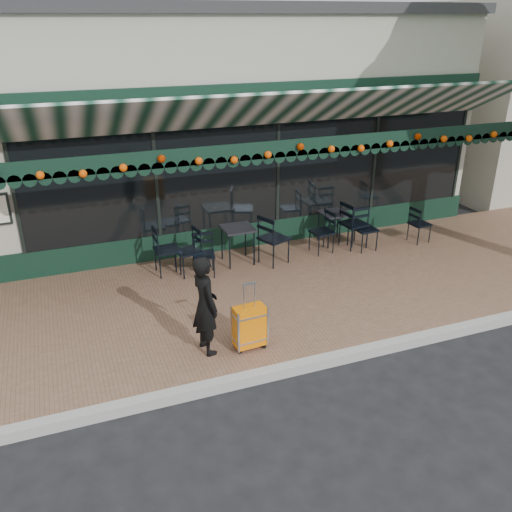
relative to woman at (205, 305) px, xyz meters
name	(u,v)px	position (x,y,z in m)	size (l,w,h in m)	color
ground	(294,369)	(1.05, -0.66, -0.87)	(80.00, 80.00, 0.00)	black
sidewalk	(245,299)	(1.05, 1.34, -0.79)	(18.00, 4.00, 0.15)	brown
curb	(297,367)	(1.05, -0.74, -0.79)	(18.00, 0.16, 0.15)	#9E9E99
restaurant_building	(164,113)	(1.05, 7.18, 1.40)	(12.00, 9.60, 4.50)	#A09D8B
woman	(205,305)	(0.00, 0.00, 0.00)	(0.52, 0.34, 1.44)	black
suitcase	(250,327)	(0.58, -0.16, -0.38)	(0.46, 0.28, 1.01)	orange
cafe_table_a	(334,216)	(3.52, 2.87, -0.12)	(0.54, 0.54, 0.66)	black
cafe_table_b	(238,231)	(1.38, 2.66, -0.08)	(0.57, 0.57, 0.71)	black
chair_a_left	(322,232)	(3.09, 2.54, -0.30)	(0.41, 0.41, 0.83)	black
chair_a_right	(354,224)	(3.81, 2.55, -0.24)	(0.48, 0.48, 0.96)	black
chair_a_front	(365,230)	(3.96, 2.35, -0.30)	(0.42, 0.42, 0.84)	black
chair_a_extra	(420,224)	(5.23, 2.31, -0.34)	(0.38, 0.38, 0.76)	black
chair_b_left	(188,252)	(0.38, 2.51, -0.29)	(0.43, 0.43, 0.86)	black
chair_b_right	(274,239)	(2.00, 2.39, -0.23)	(0.49, 0.49, 0.97)	black
chair_b_front	(204,255)	(0.63, 2.34, -0.33)	(0.39, 0.39, 0.78)	black
chair_solo	(167,250)	(0.03, 2.66, -0.27)	(0.45, 0.45, 0.90)	black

